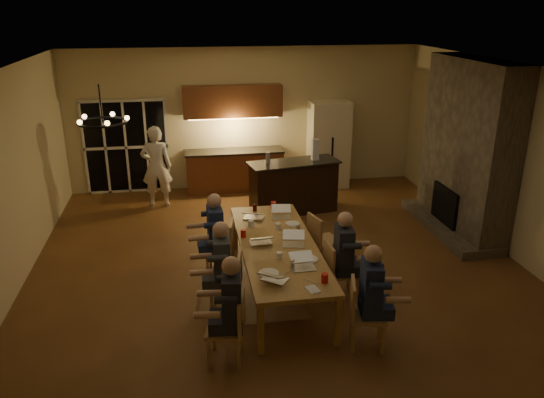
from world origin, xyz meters
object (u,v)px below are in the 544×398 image
at_px(person_left_far, 216,235).
at_px(laptop_d, 294,238).
at_px(bar_island, 293,187).
at_px(chair_right_near, 368,314).
at_px(mug_front, 279,256).
at_px(person_left_mid, 222,269).
at_px(mug_back, 251,224).
at_px(laptop_e, 254,212).
at_px(refrigerator, 328,144).
at_px(chair_left_near, 225,328).
at_px(plate_left, 269,273).
at_px(laptop_a, 275,272).
at_px(laptop_b, 303,261).
at_px(can_right, 298,230).
at_px(mug_mid, 278,226).
at_px(dining_table, 278,267).
at_px(chair_left_mid, 226,282).
at_px(chair_left_far, 220,248).
at_px(redcup_far, 273,205).
at_px(standing_person, 156,167).
at_px(plate_near, 308,259).
at_px(plate_far, 293,224).
at_px(can_silver, 292,264).
at_px(chair_right_far, 325,240).
at_px(bar_blender, 315,150).
at_px(redcup_mid, 243,233).
at_px(person_right_mid, 343,257).
at_px(can_cola, 255,208).
at_px(person_right_near, 370,296).
at_px(laptop_c, 260,236).
at_px(chandelier, 103,122).
at_px(chair_right_mid, 342,271).
at_px(person_left_near, 232,310).
at_px(redcup_near, 325,278).
at_px(laptop_f, 281,211).

xyz_separation_m(person_left_far, laptop_d, (1.10, -0.68, 0.17)).
xyz_separation_m(bar_island, chair_right_near, (-0.02, -4.66, -0.10)).
distance_m(bar_island, mug_front, 3.70).
bearing_deg(person_left_mid, mug_back, 157.43).
bearing_deg(laptop_e, person_left_far, 55.17).
bearing_deg(refrigerator, chair_left_near, -115.49).
bearing_deg(chair_left_near, plate_left, 150.80).
relative_size(laptop_a, laptop_d, 1.00).
height_order(laptop_b, can_right, laptop_b).
bearing_deg(mug_mid, chair_left_near, -115.81).
distance_m(dining_table, chair_left_mid, 0.95).
distance_m(chair_left_far, redcup_far, 1.32).
relative_size(standing_person, laptop_a, 5.44).
distance_m(plate_near, plate_far, 1.27).
distance_m(mug_back, can_silver, 1.54).
bearing_deg(chair_right_far, bar_blender, -25.75).
xyz_separation_m(standing_person, redcup_mid, (1.41, -3.58, -0.06)).
xyz_separation_m(chair_right_near, can_right, (-0.49, 1.91, 0.37)).
height_order(person_right_mid, laptop_e, person_right_mid).
bearing_deg(chair_right_far, laptop_b, 138.73).
bearing_deg(can_cola, plate_far, -52.35).
bearing_deg(plate_left, plate_far, 67.71).
xyz_separation_m(laptop_a, redcup_mid, (-0.25, 1.39, -0.05)).
relative_size(person_right_near, laptop_c, 4.31).
height_order(standing_person, mug_back, standing_person).
distance_m(chandelier, redcup_mid, 2.73).
bearing_deg(chandelier, person_right_near, -19.61).
distance_m(chandelier, can_silver, 3.02).
xyz_separation_m(chair_right_mid, plate_near, (-0.54, -0.15, 0.31)).
distance_m(laptop_e, redcup_mid, 0.77).
bearing_deg(bar_island, plate_near, -108.36).
bearing_deg(person_left_near, laptop_e, 173.38).
xyz_separation_m(chair_left_near, chair_right_far, (1.83, 2.25, 0.00)).
xyz_separation_m(can_silver, can_cola, (-0.21, 2.14, 0.00)).
bearing_deg(dining_table, mug_back, 113.22).
xyz_separation_m(chair_left_near, redcup_near, (1.31, 0.35, 0.37)).
xyz_separation_m(laptop_e, bar_blender, (1.55, 2.11, 0.43)).
relative_size(can_silver, can_cola, 1.00).
height_order(chair_left_near, chair_left_mid, same).
bearing_deg(laptop_d, redcup_mid, 160.85).
bearing_deg(person_right_near, chandelier, 79.91).
relative_size(redcup_mid, can_silver, 1.00).
bearing_deg(standing_person, refrigerator, -167.39).
bearing_deg(chair_right_mid, chandelier, 87.96).
xyz_separation_m(mug_mid, plate_near, (0.22, -1.12, -0.04)).
bearing_deg(can_cola, chair_right_far, -33.16).
distance_m(dining_table, can_right, 0.66).
bearing_deg(person_right_mid, laptop_f, 29.15).
height_order(chair_left_near, redcup_far, chair_left_near).
relative_size(person_left_far, laptop_d, 4.31).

